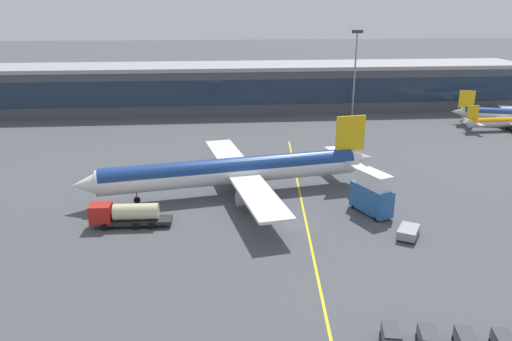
{
  "coord_description": "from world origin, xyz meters",
  "views": [
    {
      "loc": [
        -9.95,
        -61.45,
        28.91
      ],
      "look_at": [
        -3.63,
        9.76,
        4.5
      ],
      "focal_mm": 34.72,
      "sensor_mm": 36.0,
      "label": 1
    }
  ],
  "objects": [
    {
      "name": "ground_plane",
      "position": [
        0.0,
        0.0,
        0.0
      ],
      "size": [
        700.0,
        700.0,
        0.0
      ],
      "primitive_type": "plane",
      "color": "#47494F"
    },
    {
      "name": "apron_lead_in_line",
      "position": [
        2.65,
        2.0,
        0.0
      ],
      "size": [
        7.89,
        79.67,
        0.01
      ],
      "primitive_type": "cube",
      "rotation": [
        0.0,
        0.0,
        -0.09
      ],
      "color": "yellow",
      "rests_on": "ground_plane"
    },
    {
      "name": "terminal_building",
      "position": [
        -14.29,
        76.74,
        6.32
      ],
      "size": [
        182.91,
        18.15,
        12.61
      ],
      "color": "#424751",
      "rests_on": "ground_plane"
    },
    {
      "name": "main_airliner",
      "position": [
        -6.97,
        11.81,
        3.88
      ],
      "size": [
        47.92,
        38.47,
        11.47
      ],
      "color": "white",
      "rests_on": "ground_plane"
    },
    {
      "name": "fuel_tanker",
      "position": [
        -22.11,
        1.13,
        1.75
      ],
      "size": [
        10.86,
        2.9,
        3.25
      ],
      "color": "#232326",
      "rests_on": "ground_plane"
    },
    {
      "name": "catering_lift",
      "position": [
        12.33,
        2.38,
        3.07
      ],
      "size": [
        4.94,
        7.24,
        6.3
      ],
      "color": "#285B9E",
      "rests_on": "ground_plane"
    },
    {
      "name": "pushback_tug",
      "position": [
        14.69,
        -5.73,
        0.85
      ],
      "size": [
        3.95,
        4.44,
        1.4
      ],
      "color": "gray",
      "rests_on": "ground_plane"
    },
    {
      "name": "baggage_cart_0",
      "position": [
        5.3,
        -25.75,
        0.78
      ],
      "size": [
        2.07,
        2.9,
        1.48
      ],
      "color": "#595B60",
      "rests_on": "ground_plane"
    },
    {
      "name": "baggage_cart_1",
      "position": [
        8.43,
        -26.39,
        0.78
      ],
      "size": [
        2.07,
        2.9,
        1.48
      ],
      "color": "#595B60",
      "rests_on": "ground_plane"
    },
    {
      "name": "baggage_cart_2",
      "position": [
        11.57,
        -27.02,
        0.78
      ],
      "size": [
        2.07,
        2.9,
        1.48
      ],
      "color": "#595B60",
      "rests_on": "ground_plane"
    },
    {
      "name": "apron_light_mast_0",
      "position": [
        26.9,
        64.78,
        13.08
      ],
      "size": [
        2.8,
        0.5,
        22.24
      ],
      "color": "gray",
      "rests_on": "ground_plane"
    }
  ]
}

